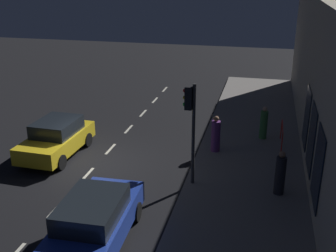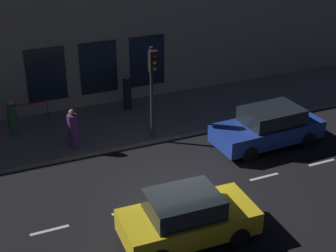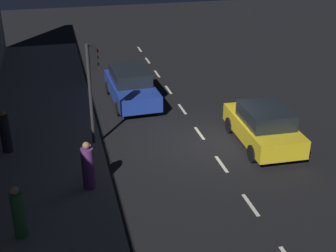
% 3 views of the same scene
% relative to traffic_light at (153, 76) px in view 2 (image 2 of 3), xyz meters
% --- Properties ---
extents(ground_plane, '(60.00, 60.00, 0.00)m').
position_rel_traffic_light_xyz_m(ground_plane, '(-4.17, 0.95, -2.87)').
color(ground_plane, black).
extents(sidewalk, '(4.50, 32.00, 0.15)m').
position_rel_traffic_light_xyz_m(sidewalk, '(2.08, 0.95, -2.79)').
color(sidewalk, gray).
rests_on(sidewalk, ground).
extents(building_facade, '(0.65, 32.00, 6.62)m').
position_rel_traffic_light_xyz_m(building_facade, '(4.63, 0.95, 0.44)').
color(building_facade, '#B2A893').
rests_on(building_facade, ground).
extents(lane_centre_line, '(0.12, 27.20, 0.01)m').
position_rel_traffic_light_xyz_m(lane_centre_line, '(-4.17, -0.05, -2.86)').
color(lane_centre_line, beige).
rests_on(lane_centre_line, ground).
extents(traffic_light, '(0.47, 0.32, 3.87)m').
position_rel_traffic_light_xyz_m(traffic_light, '(0.00, 0.00, 0.00)').
color(traffic_light, '#2D2D30').
rests_on(traffic_light, sidewalk).
extents(parked_car_0, '(2.07, 4.53, 1.58)m').
position_rel_traffic_light_xyz_m(parked_car_0, '(-2.07, -4.14, -2.07)').
color(parked_car_0, '#1E389E').
rests_on(parked_car_0, ground).
extents(parked_car_1, '(2.04, 4.06, 1.58)m').
position_rel_traffic_light_xyz_m(parked_car_1, '(-6.23, 1.46, -2.08)').
color(parked_car_1, gold).
rests_on(parked_car_1, ground).
extents(pedestrian_0, '(0.49, 0.49, 1.66)m').
position_rel_traffic_light_xyz_m(pedestrian_0, '(3.29, -0.05, -1.95)').
color(pedestrian_0, '#232328').
rests_on(pedestrian_0, sidewalk).
extents(pedestrian_1, '(0.50, 0.50, 1.58)m').
position_rel_traffic_light_xyz_m(pedestrian_1, '(2.60, 5.17, -1.99)').
color(pedestrian_1, '#336B38').
rests_on(pedestrian_1, sidewalk).
extents(pedestrian_2, '(0.42, 0.42, 1.63)m').
position_rel_traffic_light_xyz_m(pedestrian_2, '(0.57, 3.16, -1.97)').
color(pedestrian_2, '#5B2D70').
rests_on(pedestrian_2, sidewalk).
extents(red_railing, '(0.05, 1.75, 0.97)m').
position_rel_traffic_light_xyz_m(red_railing, '(3.43, 4.45, -2.02)').
color(red_railing, red).
rests_on(red_railing, sidewalk).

